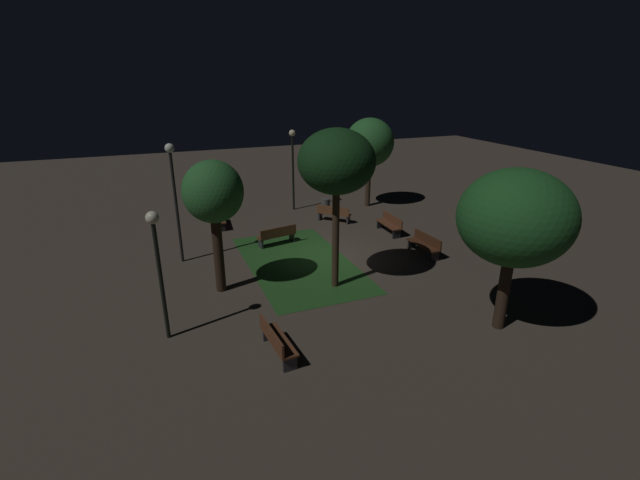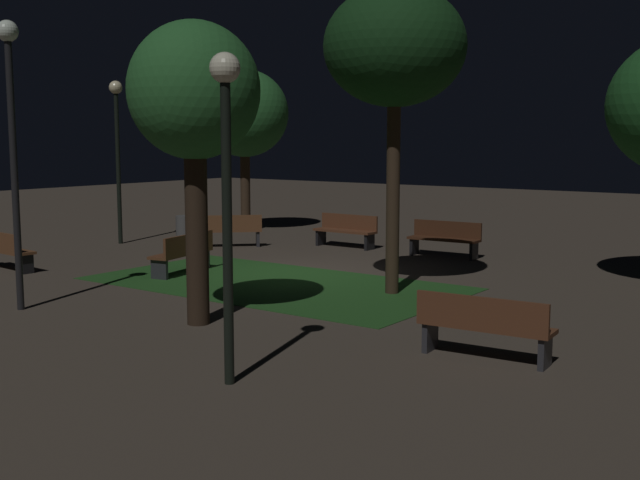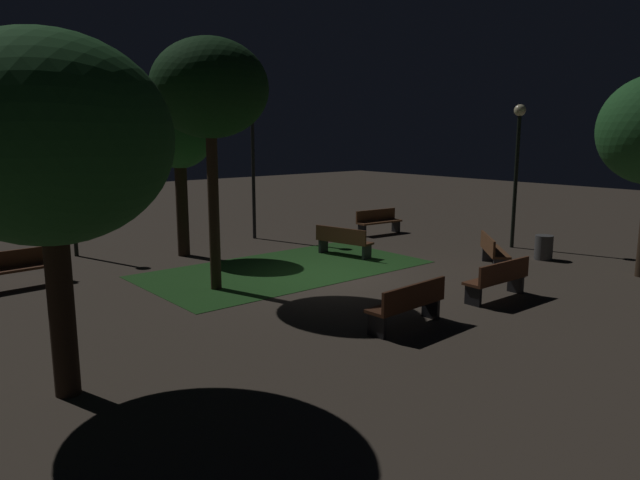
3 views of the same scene
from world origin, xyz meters
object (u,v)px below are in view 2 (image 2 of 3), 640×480
Objects in this scene: bench_path_side at (445,238)px; lamp_post_plaza_east at (117,134)px; bench_front_right at (346,230)px; bench_lawn_edge at (484,325)px; bench_by_lamp at (184,252)px; bench_back_row at (228,230)px; tree_near_wall at (244,114)px; tree_lawn_side at (395,49)px; lamp_post_plaza_west at (12,117)px; tree_right_canopy at (194,96)px; trash_bin at (185,228)px; bench_near_trees at (3,249)px; lamp_post_near_wall at (226,157)px.

bench_path_side is 0.41× the size of lamp_post_plaza_east.
bench_front_right is 11.07m from bench_lawn_edge.
bench_by_lamp and bench_back_row have the same top height.
bench_back_row is at bearing 124.13° from tree_near_wall.
bench_front_right is 7.62m from tree_lawn_side.
tree_near_wall reaches higher than bench_back_row.
bench_by_lamp is 5.06m from lamp_post_plaza_west.
tree_right_canopy is 1.05× the size of lamp_post_plaza_east.
bench_lawn_edge is at bearing 152.15° from trash_bin.
bench_by_lamp is at bearing 154.01° from lamp_post_plaza_east.
bench_near_trees is (4.04, 7.63, 0.00)m from bench_front_right.
bench_by_lamp is at bearing 9.53° from tree_lawn_side.
tree_lawn_side is 1.27× the size of lamp_post_plaza_east.
trash_bin is (0.57, -6.12, -0.13)m from bench_near_trees.
lamp_post_plaza_east is at bearing 78.30° from tree_near_wall.
bench_path_side is at bearing -74.22° from tree_lawn_side.
trash_bin is (4.62, 1.51, -0.13)m from bench_front_right.
trash_bin is (7.73, -7.22, -3.22)m from tree_right_canopy.
lamp_post_plaza_west is (-3.93, 2.15, 2.79)m from bench_near_trees.
tree_lawn_side is at bearing 146.40° from tree_near_wall.
tree_lawn_side is 1.17× the size of lamp_post_plaza_west.
bench_back_row is 2.07m from trash_bin.
lamp_post_plaza_west is at bearing 112.47° from tree_near_wall.
tree_near_wall is at bearing -55.87° from bench_back_row.
bench_by_lamp is 0.48× the size of lamp_post_near_wall.
tree_right_canopy is at bearing 73.20° from tree_lawn_side.
lamp_post_plaza_west is (-4.53, 10.96, -0.39)m from tree_near_wall.
bench_back_row is at bearing -22.83° from tree_lawn_side.
bench_lawn_edge is at bearing 159.64° from lamp_post_plaza_east.
lamp_post_near_wall reaches higher than bench_lawn_edge.
lamp_post_near_wall is (2.04, 2.73, 2.23)m from bench_lawn_edge.
lamp_post_plaza_east reaches higher than bench_near_trees.
bench_path_side is 0.98× the size of bench_by_lamp.
lamp_post_plaza_west reaches higher than bench_path_side.
tree_right_canopy is at bearing 129.70° from bench_back_row.
bench_near_trees is at bearing 62.10° from bench_front_right.
bench_lawn_edge is at bearing 143.30° from tree_near_wall.
bench_back_row is at bearing -72.69° from lamp_post_plaza_west.
trash_bin is (4.16, -4.06, -0.13)m from bench_by_lamp.
bench_lawn_edge is 0.32× the size of tree_lawn_side.
tree_right_canopy is 0.93× the size of tree_near_wall.
tree_near_wall reaches higher than bench_path_side.
lamp_post_plaza_east is (8.49, 3.10, 2.57)m from bench_path_side.
bench_lawn_edge is at bearing 178.23° from bench_near_trees.
bench_lawn_edge is 0.47× the size of lamp_post_near_wall.
bench_path_side is at bearing -168.71° from trash_bin.
bench_lawn_edge is 15.67m from tree_near_wall.
tree_right_canopy is at bearing 136.94° from trash_bin.
bench_near_trees is 5.28m from lamp_post_plaza_west.
lamp_post_plaza_east is at bearing -71.79° from bench_near_trees.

